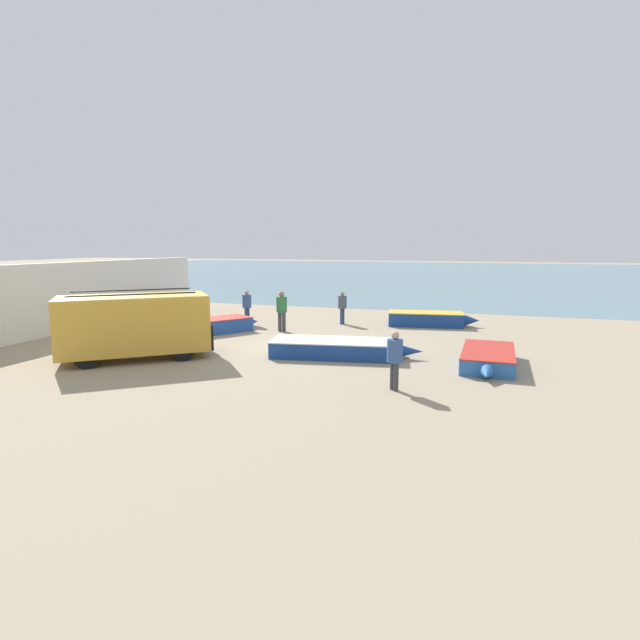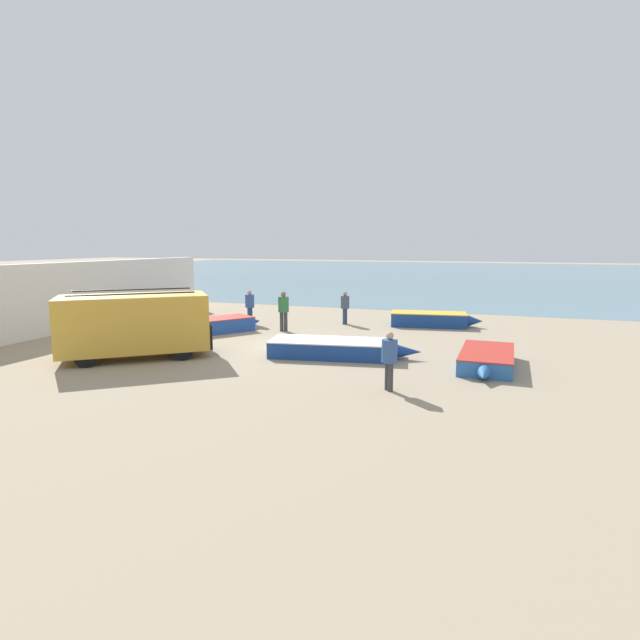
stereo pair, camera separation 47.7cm
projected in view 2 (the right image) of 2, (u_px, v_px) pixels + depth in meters
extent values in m
plane|color=gray|center=(295.00, 348.00, 19.03)|extent=(200.00, 200.00, 0.00)
cube|color=slate|center=(444.00, 273.00, 67.35)|extent=(120.00, 80.00, 0.01)
cube|color=silver|center=(86.00, 295.00, 23.44)|extent=(0.50, 16.92, 3.12)
cube|color=gold|center=(134.00, 323.00, 17.20)|extent=(5.07, 4.71, 1.91)
cube|color=black|center=(207.00, 333.00, 18.11)|extent=(1.32, 1.56, 0.86)
cube|color=#1E232D|center=(204.00, 304.00, 17.92)|extent=(1.23, 1.47, 0.61)
cylinder|color=black|center=(178.00, 340.00, 18.69)|extent=(0.70, 0.63, 0.73)
cylinder|color=black|center=(182.00, 350.00, 16.98)|extent=(0.70, 0.63, 0.73)
cylinder|color=black|center=(91.00, 345.00, 17.69)|extent=(0.70, 0.63, 0.73)
cylinder|color=black|center=(86.00, 356.00, 15.97)|extent=(0.70, 0.63, 0.73)
cylinder|color=black|center=(133.00, 290.00, 17.80)|extent=(3.08, 2.57, 0.05)
cylinder|color=black|center=(132.00, 294.00, 16.28)|extent=(3.08, 2.57, 0.05)
cube|color=navy|center=(332.00, 349.00, 17.54)|extent=(4.52, 2.35, 0.55)
cone|color=navy|center=(408.00, 352.00, 17.07)|extent=(1.02, 0.67, 0.52)
cube|color=silver|center=(332.00, 343.00, 17.51)|extent=(0.45, 1.53, 0.05)
cube|color=silver|center=(332.00, 341.00, 17.49)|extent=(4.57, 2.37, 0.04)
cube|color=#234CA3|center=(217.00, 326.00, 22.37)|extent=(2.93, 3.42, 0.60)
cone|color=#234CA3|center=(254.00, 322.00, 23.50)|extent=(0.85, 0.89, 0.57)
cube|color=#B22D23|center=(217.00, 320.00, 22.33)|extent=(1.25, 0.91, 0.05)
cube|color=#B22D23|center=(217.00, 318.00, 22.32)|extent=(2.96, 3.45, 0.04)
cube|color=#2D66AD|center=(487.00, 359.00, 16.10)|extent=(1.66, 3.41, 0.48)
cone|color=#2D66AD|center=(483.00, 375.00, 14.19)|extent=(0.47, 0.75, 0.46)
cube|color=#B22D23|center=(487.00, 354.00, 16.07)|extent=(1.47, 0.23, 0.05)
cube|color=#B22D23|center=(487.00, 351.00, 16.06)|extent=(1.67, 3.44, 0.04)
cube|color=navy|center=(428.00, 320.00, 24.01)|extent=(3.66, 1.92, 0.63)
cone|color=navy|center=(474.00, 321.00, 23.58)|extent=(0.85, 0.70, 0.60)
cube|color=gold|center=(429.00, 315.00, 23.97)|extent=(0.39, 1.34, 0.05)
cube|color=gold|center=(429.00, 313.00, 23.96)|extent=(3.70, 1.94, 0.04)
cylinder|color=#38383D|center=(286.00, 322.00, 22.60)|extent=(0.17, 0.17, 0.88)
cylinder|color=#38383D|center=(282.00, 322.00, 22.60)|extent=(0.17, 0.17, 0.88)
cylinder|color=#2D6B3D|center=(283.00, 304.00, 22.48)|extent=(0.48, 0.48, 0.70)
sphere|color=#8C664C|center=(283.00, 294.00, 22.41)|extent=(0.24, 0.24, 0.24)
cylinder|color=#38383D|center=(387.00, 376.00, 13.51)|extent=(0.15, 0.15, 0.78)
cylinder|color=#38383D|center=(390.00, 377.00, 13.36)|extent=(0.15, 0.15, 0.78)
cylinder|color=#335189|center=(390.00, 351.00, 13.33)|extent=(0.42, 0.42, 0.62)
sphere|color=tan|center=(390.00, 336.00, 13.27)|extent=(0.21, 0.21, 0.21)
cylinder|color=navy|center=(346.00, 316.00, 24.67)|extent=(0.15, 0.15, 0.78)
cylinder|color=navy|center=(344.00, 316.00, 24.53)|extent=(0.15, 0.15, 0.78)
cylinder|color=#424C5B|center=(345.00, 302.00, 24.49)|extent=(0.42, 0.42, 0.62)
sphere|color=tan|center=(345.00, 294.00, 24.43)|extent=(0.21, 0.21, 0.21)
cylinder|color=navy|center=(251.00, 315.00, 24.76)|extent=(0.15, 0.15, 0.82)
cylinder|color=navy|center=(249.00, 316.00, 24.61)|extent=(0.15, 0.15, 0.82)
cylinder|color=#335189|center=(250.00, 301.00, 24.57)|extent=(0.44, 0.44, 0.65)
sphere|color=tan|center=(250.00, 292.00, 24.51)|extent=(0.22, 0.22, 0.22)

